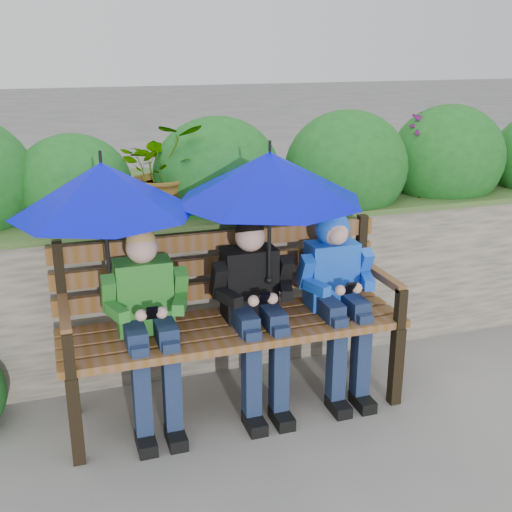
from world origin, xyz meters
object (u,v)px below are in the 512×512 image
object	(u,v)px
park_bench	(230,310)
boy_middle	(255,303)
boy_left	(148,317)
umbrella_right	(270,177)
umbrella_left	(103,188)
boy_right	(337,286)

from	to	relation	value
park_bench	boy_middle	distance (m)	0.17
boy_left	umbrella_right	world-z (taller)	umbrella_right
park_bench	boy_middle	xyz separation A→B (m)	(0.12, -0.09, 0.07)
park_bench	umbrella_right	distance (m)	0.84
umbrella_left	park_bench	bearing A→B (deg)	2.98
boy_middle	umbrella_left	bearing A→B (deg)	175.80
boy_left	boy_right	size ratio (longest dim) A/B	1.01
park_bench	boy_middle	world-z (taller)	boy_middle
boy_left	umbrella_left	xyz separation A→B (m)	(-0.18, 0.06, 0.72)
umbrella_right	boy_middle	bearing A→B (deg)	172.67
umbrella_left	boy_middle	bearing A→B (deg)	-4.20
park_bench	boy_middle	bearing A→B (deg)	-38.32
boy_right	umbrella_left	distance (m)	1.50
park_bench	umbrella_left	distance (m)	1.05
umbrella_right	boy_right	bearing A→B (deg)	3.17
boy_middle	boy_right	distance (m)	0.53
boy_left	umbrella_left	distance (m)	0.75
park_bench	boy_right	bearing A→B (deg)	-7.09
park_bench	boy_left	size ratio (longest dim) A/B	1.73
boy_right	boy_left	bearing A→B (deg)	-179.34
boy_left	umbrella_right	distance (m)	1.02
boy_middle	boy_left	bearing A→B (deg)	179.94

